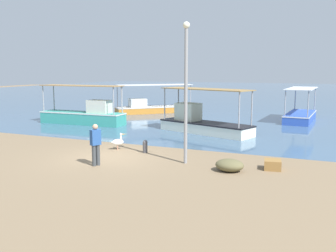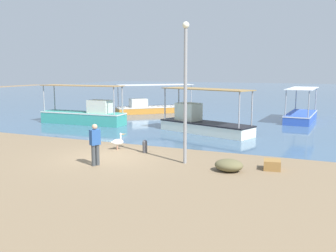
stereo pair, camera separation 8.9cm
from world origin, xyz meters
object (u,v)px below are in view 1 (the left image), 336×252
object	(u,v)px
lamp_post	(186,85)
fisherman_standing	(96,143)
net_pile	(230,165)
pelican	(118,142)
mooring_bollard	(145,146)
fishing_boat_near_left	(85,115)
fishing_boat_outer	(202,122)
fishing_boat_near_right	(152,107)
cargo_crate	(273,165)
fishing_boat_far_left	(300,115)

from	to	relation	value
lamp_post	fisherman_standing	xyz separation A→B (m)	(-3.17, -1.77, -2.30)
lamp_post	net_pile	size ratio (longest dim) A/B	5.24
pelican	mooring_bollard	size ratio (longest dim) A/B	1.32
fishing_boat_near_left	fisherman_standing	size ratio (longest dim) A/B	3.74
pelican	net_pile	distance (m)	6.14
lamp_post	fishing_boat_outer	bearing A→B (deg)	102.80
fishing_boat_near_right	cargo_crate	size ratio (longest dim) A/B	9.57
fishing_boat_outer	lamp_post	bearing A→B (deg)	-77.20
lamp_post	cargo_crate	size ratio (longest dim) A/B	8.70
mooring_bollard	lamp_post	bearing A→B (deg)	-24.66
fishing_boat_far_left	cargo_crate	size ratio (longest dim) A/B	8.60
cargo_crate	mooring_bollard	bearing A→B (deg)	173.21
lamp_post	cargo_crate	xyz separation A→B (m)	(3.45, 0.41, -3.01)
fishing_boat_near_right	fisherman_standing	xyz separation A→B (m)	(5.84, -17.50, 0.36)
pelican	lamp_post	world-z (taller)	lamp_post
fishing_boat_near_left	net_pile	bearing A→B (deg)	-33.15
pelican	mooring_bollard	world-z (taller)	pelican
fishing_boat_near_left	fisherman_standing	world-z (taller)	fishing_boat_near_left
fishing_boat_outer	lamp_post	distance (m)	8.07
fishing_boat_outer	mooring_bollard	xyz separation A→B (m)	(-0.71, -6.36, -0.32)
fisherman_standing	net_pile	bearing A→B (deg)	14.09
fishing_boat_far_left	fishing_boat_near_right	xyz separation A→B (m)	(-12.48, 0.50, 0.05)
fishing_boat_far_left	net_pile	distance (m)	15.78
lamp_post	mooring_bollard	xyz separation A→B (m)	(-2.41, 1.11, -2.88)
fishing_boat_near_left	mooring_bollard	size ratio (longest dim) A/B	10.46
fishing_boat_far_left	pelican	distance (m)	15.85
fishing_boat_far_left	pelican	bearing A→B (deg)	-117.80
fisherman_standing	fishing_boat_near_right	bearing A→B (deg)	108.45
pelican	cargo_crate	size ratio (longest dim) A/B	1.22
cargo_crate	lamp_post	bearing A→B (deg)	-173.25
fishing_boat_far_left	fisherman_standing	bearing A→B (deg)	-111.33
fishing_boat_near_right	net_pile	size ratio (longest dim) A/B	5.76
cargo_crate	fishing_boat_near_right	bearing A→B (deg)	129.13
fishing_boat_outer	net_pile	distance (m)	8.76
fishing_boat_far_left	cargo_crate	distance (m)	14.82
fishing_boat_far_left	fishing_boat_near_right	size ratio (longest dim) A/B	0.90
lamp_post	pelican	bearing A→B (deg)	162.84
net_pile	pelican	bearing A→B (deg)	163.99
fisherman_standing	cargo_crate	bearing A→B (deg)	18.21
fishing_boat_far_left	fisherman_standing	distance (m)	18.26
fisherman_standing	mooring_bollard	bearing A→B (deg)	75.13
net_pile	lamp_post	bearing A→B (deg)	166.33
fishing_boat_near_left	cargo_crate	size ratio (longest dim) A/B	9.67
pelican	fisherman_standing	bearing A→B (deg)	-75.88
fishing_boat_outer	fisherman_standing	size ratio (longest dim) A/B	3.68
fishing_boat_outer	net_pile	size ratio (longest dim) A/B	5.73
fishing_boat_outer	pelican	size ratio (longest dim) A/B	7.78
fishing_boat_far_left	fishing_boat_outer	xyz separation A→B (m)	(-5.16, -7.77, 0.15)
fishing_boat_near_right	pelican	size ratio (longest dim) A/B	7.83
fishing_boat_outer	fishing_boat_near_left	distance (m)	8.73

